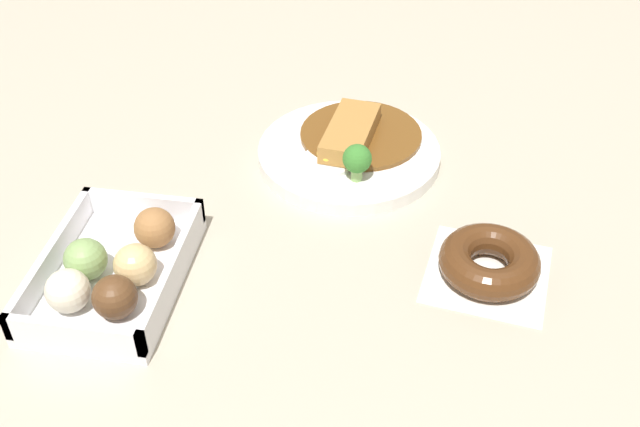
# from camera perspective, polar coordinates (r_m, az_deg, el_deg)

# --- Properties ---
(ground_plane) EXTENTS (1.60, 1.60, 0.00)m
(ground_plane) POSITION_cam_1_polar(r_m,az_deg,el_deg) (0.93, -1.18, 1.50)
(ground_plane) COLOR #B2A893
(curry_plate) EXTENTS (0.23, 0.23, 0.07)m
(curry_plate) POSITION_cam_1_polar(r_m,az_deg,el_deg) (0.98, 2.25, 4.76)
(curry_plate) COLOR white
(curry_plate) RESTS_ON ground_plane
(donut_box) EXTENTS (0.21, 0.14, 0.06)m
(donut_box) POSITION_cam_1_polar(r_m,az_deg,el_deg) (0.83, -15.08, -4.12)
(donut_box) COLOR white
(donut_box) RESTS_ON ground_plane
(chocolate_ring_donut) EXTENTS (0.14, 0.14, 0.04)m
(chocolate_ring_donut) POSITION_cam_1_polar(r_m,az_deg,el_deg) (0.83, 12.44, -3.55)
(chocolate_ring_donut) COLOR white
(chocolate_ring_donut) RESTS_ON ground_plane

